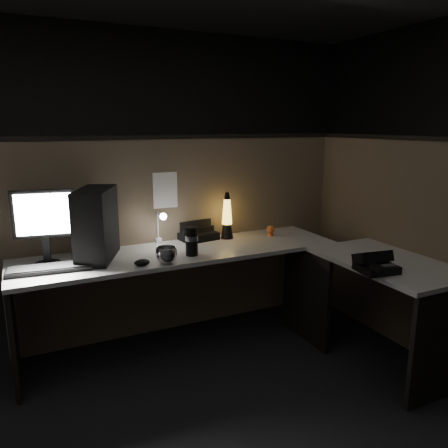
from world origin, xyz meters
name	(u,v)px	position (x,y,z in m)	size (l,w,h in m)	color
floor	(239,380)	(0.00, 0.00, 0.00)	(6.00, 6.00, 0.00)	black
room_shell	(241,122)	(0.00, 0.00, 1.62)	(6.00, 6.00, 6.00)	silver
partition_back	(186,235)	(0.00, 0.93, 0.75)	(2.66, 0.06, 1.50)	brown
partition_right	(390,241)	(1.33, 0.10, 0.75)	(0.06, 1.66, 1.50)	brown
desk	(246,279)	(0.18, 0.25, 0.58)	(2.60, 1.60, 0.73)	#ABA8A1
pc_tower	(96,224)	(-0.72, 0.66, 0.97)	(0.20, 0.45, 0.47)	black
monitor	(44,220)	(-1.04, 0.68, 1.02)	(0.37, 0.16, 0.48)	black
keyboard	(49,269)	(-1.04, 0.54, 0.74)	(0.49, 0.16, 0.02)	black
mouse	(142,262)	(-0.50, 0.39, 0.75)	(0.10, 0.07, 0.04)	black
clip_lamp	(161,225)	(-0.24, 0.81, 0.88)	(0.05, 0.20, 0.26)	silver
organizer	(196,233)	(0.07, 0.87, 0.78)	(0.31, 0.28, 0.21)	black
lava_lamp	(227,219)	(0.29, 0.77, 0.88)	(0.10, 0.10, 0.37)	black
travel_mug	(192,241)	(-0.13, 0.46, 0.83)	(0.09, 0.09, 0.20)	black
steel_mug	(166,255)	(-0.34, 0.36, 0.78)	(0.14, 0.14, 0.11)	silver
figurine	(270,229)	(0.64, 0.69, 0.78)	(0.06, 0.06, 0.06)	orange
pinned_paper	(165,190)	(-0.17, 0.90, 1.12)	(0.19, 0.00, 0.27)	white
desk_phone	(375,263)	(0.76, -0.33, 0.78)	(0.25, 0.25, 0.13)	black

